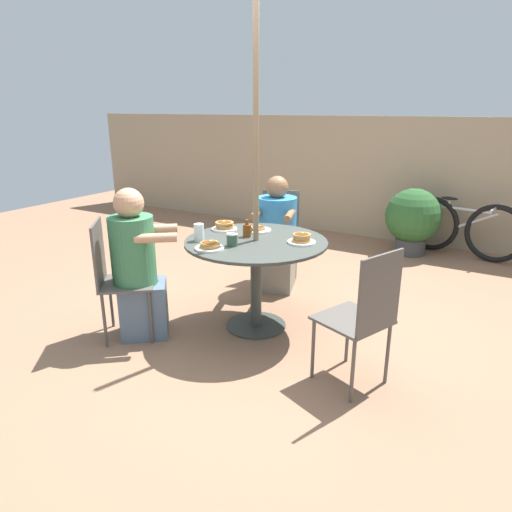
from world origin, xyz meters
The scene contains 18 objects.
ground_plane centered at (0.00, 0.00, 0.00)m, with size 12.00×12.00×0.00m, color #8C664C.
back_fence centered at (0.00, 3.22, 0.82)m, with size 10.00×0.06×1.64m, color tan.
patio_table centered at (0.00, 0.00, 0.61)m, with size 1.13×1.13×0.75m.
umbrella_pole centered at (0.00, 0.00, 1.25)m, with size 0.04×0.04×2.50m, color #846B4C.
patio_chair_north centered at (1.02, -0.41, 0.53)m, with size 0.52×0.52×0.94m.
patio_chair_east centered at (-0.33, 1.05, 0.53)m, with size 0.50×0.50×0.94m.
diner_east centered at (-0.28, 0.88, 0.50)m, with size 0.52×0.61×1.12m.
patio_chair_south centered at (-0.86, -0.69, 0.53)m, with size 0.56×0.56×0.94m.
diner_south centered at (-0.72, -0.58, 0.55)m, with size 0.57×0.55×1.19m.
pancake_plate_a centered at (-0.12, 0.25, 0.76)m, with size 0.22×0.22×0.05m.
pancake_plate_b centered at (0.34, 0.11, 0.78)m, with size 0.22×0.22×0.08m.
pancake_plate_c centered at (-0.18, -0.38, 0.77)m, with size 0.22×0.22×0.06m.
pancake_plate_d centered at (-0.39, 0.14, 0.78)m, with size 0.22×0.22×0.08m.
syrup_bottle centered at (-0.12, 0.06, 0.80)m, with size 0.09×0.07×0.14m.
coffee_cup centered at (-0.08, -0.22, 0.80)m, with size 0.08×0.08×0.10m.
drinking_glass_a centered at (-0.38, -0.23, 0.81)m, with size 0.08×0.08×0.13m, color silver.
bicycle centered at (1.21, 2.90, 0.35)m, with size 1.43×0.44×0.71m.
potted_shrub centered at (0.66, 2.68, 0.45)m, with size 0.67×0.67×0.82m.
Camera 1 is at (1.73, -2.99, 1.74)m, focal length 32.00 mm.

